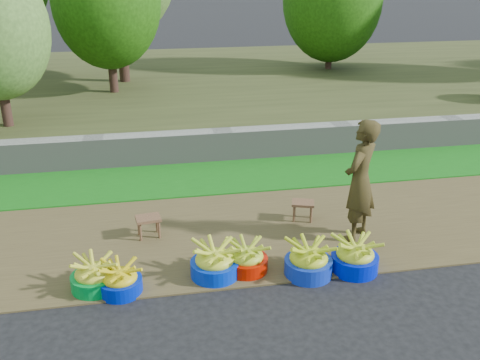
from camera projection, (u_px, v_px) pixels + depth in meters
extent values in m
plane|color=black|center=(279.00, 285.00, 5.95)|extent=(120.00, 120.00, 0.00)
cube|color=brown|center=(255.00, 232.00, 7.08)|extent=(80.00, 2.50, 0.02)
cube|color=#136914|center=(230.00, 176.00, 8.89)|extent=(80.00, 1.50, 0.04)
cube|color=gray|center=(222.00, 145.00, 9.57)|extent=(80.00, 0.35, 0.55)
cube|color=#3B401E|center=(194.00, 87.00, 14.03)|extent=(80.00, 10.00, 0.50)
cylinder|color=#342019|center=(329.00, 49.00, 14.88)|extent=(0.17, 0.17, 1.07)
cylinder|color=#342019|center=(112.00, 64.00, 12.19)|extent=(0.20, 0.20, 1.31)
ellipsoid|color=#1E520B|center=(106.00, 1.00, 11.67)|extent=(2.38, 2.38, 2.97)
cylinder|color=#342019|center=(122.00, 42.00, 13.16)|extent=(0.25, 0.25, 1.97)
cylinder|color=#342019|center=(25.00, 38.00, 14.38)|extent=(0.24, 0.24, 1.77)
cylinder|color=#342019|center=(4.00, 96.00, 9.69)|extent=(0.18, 0.18, 1.13)
cylinder|color=#008631|center=(95.00, 282.00, 5.83)|extent=(0.51, 0.51, 0.18)
ellipsoid|color=gold|center=(94.00, 271.00, 5.78)|extent=(0.45, 0.45, 0.29)
cylinder|color=#001BB6|center=(121.00, 286.00, 5.78)|extent=(0.47, 0.47, 0.17)
ellipsoid|color=gold|center=(120.00, 275.00, 5.73)|extent=(0.41, 0.41, 0.27)
cylinder|color=#0229CA|center=(215.00, 269.00, 6.07)|extent=(0.55, 0.55, 0.20)
ellipsoid|color=#C6D12C|center=(215.00, 257.00, 6.01)|extent=(0.49, 0.49, 0.32)
cylinder|color=#B31201|center=(246.00, 264.00, 6.17)|extent=(0.50, 0.50, 0.18)
ellipsoid|color=#ADBF28|center=(246.00, 254.00, 6.12)|extent=(0.44, 0.44, 0.29)
cylinder|color=#0D2BB7|center=(308.00, 267.00, 6.10)|extent=(0.55, 0.55, 0.20)
ellipsoid|color=#AFC21C|center=(309.00, 255.00, 6.04)|extent=(0.48, 0.48, 0.31)
cylinder|color=#0014D3|center=(354.00, 263.00, 6.19)|extent=(0.55, 0.55, 0.20)
ellipsoid|color=#B5C528|center=(355.00, 251.00, 6.13)|extent=(0.48, 0.48, 0.31)
cube|color=brown|center=(148.00, 218.00, 6.85)|extent=(0.34, 0.28, 0.04)
cylinder|color=brown|center=(140.00, 232.00, 6.80)|extent=(0.03, 0.03, 0.24)
cylinder|color=brown|center=(159.00, 229.00, 6.86)|extent=(0.03, 0.03, 0.24)
cylinder|color=brown|center=(139.00, 226.00, 6.94)|extent=(0.03, 0.03, 0.24)
cylinder|color=brown|center=(157.00, 224.00, 7.01)|extent=(0.03, 0.03, 0.24)
cube|color=brown|center=(303.00, 203.00, 7.30)|extent=(0.36, 0.31, 0.04)
cylinder|color=brown|center=(294.00, 214.00, 7.29)|extent=(0.03, 0.03, 0.23)
cylinder|color=brown|center=(311.00, 215.00, 7.27)|extent=(0.03, 0.03, 0.23)
cylinder|color=brown|center=(294.00, 209.00, 7.44)|extent=(0.03, 0.03, 0.23)
cylinder|color=brown|center=(311.00, 210.00, 7.41)|extent=(0.03, 0.03, 0.23)
imported|color=black|center=(360.00, 181.00, 6.63)|extent=(0.67, 0.67, 1.58)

